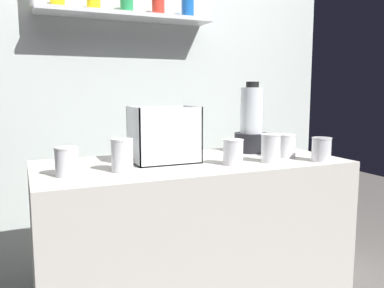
{
  "coord_description": "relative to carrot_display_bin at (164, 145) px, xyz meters",
  "views": [
    {
      "loc": [
        -0.72,
        -1.65,
        1.22
      ],
      "look_at": [
        0.0,
        0.0,
        0.98
      ],
      "focal_mm": 36.99,
      "sensor_mm": 36.0,
      "label": 1
    }
  ],
  "objects": [
    {
      "name": "blender_pitcher",
      "position": [
        0.53,
        0.1,
        0.06
      ],
      "size": [
        0.18,
        0.18,
        0.37
      ],
      "color": "black",
      "rests_on": "counter"
    },
    {
      "name": "juice_cup_pomegranate_rightmost",
      "position": [
        0.67,
        -0.28,
        -0.03
      ],
      "size": [
        0.09,
        0.09,
        0.11
      ],
      "color": "white",
      "rests_on": "counter"
    },
    {
      "name": "carrot_display_bin",
      "position": [
        0.0,
        0.0,
        0.0
      ],
      "size": [
        0.29,
        0.22,
        0.25
      ],
      "color": "white",
      "rests_on": "counter"
    },
    {
      "name": "counter",
      "position": [
        0.12,
        -0.04,
        -0.53
      ],
      "size": [
        1.4,
        0.64,
        0.9
      ],
      "primitive_type": "cube",
      "color": "beige",
      "rests_on": "ground_plane"
    },
    {
      "name": "juice_cup_mango_middle",
      "position": [
        0.25,
        -0.19,
        -0.03
      ],
      "size": [
        0.09,
        0.09,
        0.11
      ],
      "color": "white",
      "rests_on": "counter"
    },
    {
      "name": "juice_cup_pomegranate_left",
      "position": [
        -0.23,
        -0.14,
        -0.02
      ],
      "size": [
        0.09,
        0.09,
        0.13
      ],
      "color": "white",
      "rests_on": "counter"
    },
    {
      "name": "back_wall_unit",
      "position": [
        0.12,
        0.73,
        0.29
      ],
      "size": [
        2.6,
        0.24,
        2.5
      ],
      "color": "silver",
      "rests_on": "ground_plane"
    },
    {
      "name": "juice_cup_carrot_right",
      "position": [
        0.44,
        -0.2,
        -0.02
      ],
      "size": [
        0.09,
        0.09,
        0.13
      ],
      "color": "white",
      "rests_on": "counter"
    },
    {
      "name": "juice_cup_pomegranate_far_left",
      "position": [
        -0.44,
        -0.14,
        -0.03
      ],
      "size": [
        0.09,
        0.09,
        0.11
      ],
      "color": "white",
      "rests_on": "counter"
    },
    {
      "name": "juice_cup_pomegranate_far_right",
      "position": [
        0.59,
        -0.12,
        -0.03
      ],
      "size": [
        0.09,
        0.09,
        0.11
      ],
      "color": "white",
      "rests_on": "counter"
    }
  ]
}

